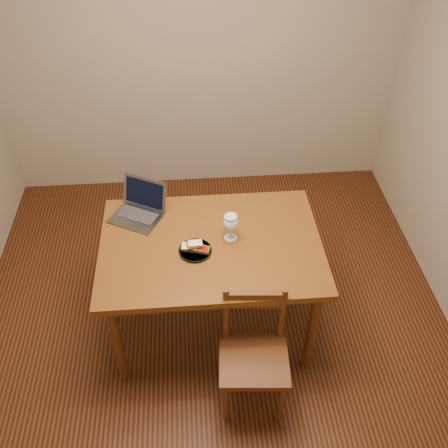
{
  "coord_description": "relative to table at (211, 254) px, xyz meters",
  "views": [
    {
      "loc": [
        -0.09,
        -2.09,
        2.79
      ],
      "look_at": [
        0.08,
        0.08,
        0.8
      ],
      "focal_mm": 40.0,
      "sensor_mm": 36.0,
      "label": 1
    }
  ],
  "objects": [
    {
      "name": "milk_glass",
      "position": [
        0.12,
        0.04,
        0.17
      ],
      "size": [
        0.09,
        0.09,
        0.18
      ],
      "primitive_type": null,
      "color": "white",
      "rests_on": "table"
    },
    {
      "name": "chair",
      "position": [
        0.2,
        -0.55,
        -0.21
      ],
      "size": [
        0.41,
        0.39,
        0.41
      ],
      "rotation": [
        0.0,
        0.0,
        -0.08
      ],
      "color": "#421D0D",
      "rests_on": "floor"
    },
    {
      "name": "sandwich_cheese",
      "position": [
        -0.12,
        -0.05,
        0.12
      ],
      "size": [
        0.1,
        0.07,
        0.03
      ],
      "primitive_type": null,
      "rotation": [
        0.0,
        0.0,
        -0.23
      ],
      "color": "#381E0C",
      "rests_on": "plate"
    },
    {
      "name": "floor",
      "position": [
        0.0,
        0.01,
        -0.66
      ],
      "size": [
        3.2,
        3.2,
        0.02
      ],
      "primitive_type": "cube",
      "color": "black",
      "rests_on": "ground"
    },
    {
      "name": "plate",
      "position": [
        -0.09,
        -0.06,
        0.09
      ],
      "size": [
        0.19,
        0.19,
        0.02
      ],
      "primitive_type": "cylinder",
      "color": "black",
      "rests_on": "table"
    },
    {
      "name": "table",
      "position": [
        0.0,
        0.0,
        0.0
      ],
      "size": [
        1.3,
        0.9,
        0.74
      ],
      "color": "#4D240C",
      "rests_on": "floor"
    },
    {
      "name": "back_wall",
      "position": [
        0.0,
        1.62,
        0.65
      ],
      "size": [
        3.2,
        0.02,
        2.6
      ],
      "primitive_type": "cube",
      "color": "gray",
      "rests_on": "floor"
    },
    {
      "name": "laptop",
      "position": [
        -0.42,
        0.31,
        0.14
      ],
      "size": [
        0.38,
        0.37,
        0.21
      ],
      "rotation": [
        0.0,
        0.0,
        -0.49
      ],
      "color": "slate",
      "rests_on": "table"
    },
    {
      "name": "sandwich_top",
      "position": [
        -0.09,
        -0.06,
        0.14
      ],
      "size": [
        0.1,
        0.07,
        0.03
      ],
      "primitive_type": null,
      "rotation": [
        0.0,
        0.0,
        0.13
      ],
      "color": "#381E0C",
      "rests_on": "plate"
    },
    {
      "name": "sandwich_tomato",
      "position": [
        -0.06,
        -0.07,
        0.12
      ],
      "size": [
        0.11,
        0.08,
        0.03
      ],
      "primitive_type": null,
      "rotation": [
        0.0,
        0.0,
        -0.32
      ],
      "color": "#381E0C",
      "rests_on": "plate"
    }
  ]
}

